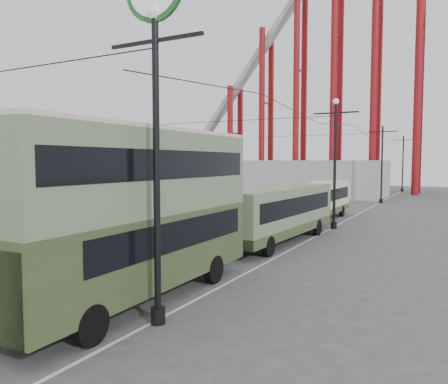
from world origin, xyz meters
The scene contains 12 objects.
ground centered at (0.00, 0.00, 0.00)m, with size 160.00×160.00×0.00m, color #474749.
road_markings centered at (-0.86, 19.70, 0.01)m, with size 12.52×120.00×0.01m.
lamp_post_near centered at (5.60, -3.00, 7.86)m, with size 3.20×0.44×10.80m.
lamp_post_mid centered at (5.60, 18.00, 4.68)m, with size 3.20×0.44×9.32m.
lamp_post_far centered at (5.60, 40.00, 4.68)m, with size 3.20×0.44×9.32m.
lamp_post_distant centered at (5.60, 62.00, 4.68)m, with size 3.20×0.44×9.32m.
roller_coaster centered at (-2.49, 56.89, 22.92)m, with size 52.95×5.00×55.48m.
fairground_shed centered at (-6.00, 47.00, 2.50)m, with size 22.00×10.00×5.00m, color #A1A09B.
double_decker_bus centered at (3.68, -1.55, 3.36)m, with size 2.95×11.20×6.00m.
single_decker_green centered at (3.97, 11.15, 1.87)m, with size 3.29×11.85×3.31m.
single_decker_cream centered at (3.31, 22.59, 1.74)m, with size 2.64×9.94×3.08m.
pedestrian centered at (-0.87, 6.83, 0.80)m, with size 0.58×0.38×1.60m, color black.
Camera 1 is at (13.36, -13.31, 4.85)m, focal length 35.00 mm.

